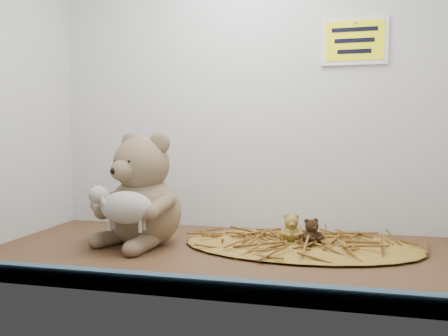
% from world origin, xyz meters
% --- Properties ---
extents(alcove_shell, '(1.20, 0.60, 0.90)m').
position_xyz_m(alcove_shell, '(0.00, 0.09, 0.45)').
color(alcove_shell, '#3E2615').
rests_on(alcove_shell, ground).
extents(front_rail, '(1.19, 0.02, 0.04)m').
position_xyz_m(front_rail, '(0.00, -0.29, 0.02)').
color(front_rail, '#375669').
rests_on(front_rail, shelf_floor).
extents(straw_bed, '(0.60, 0.35, 0.01)m').
position_xyz_m(straw_bed, '(0.17, 0.10, 0.01)').
color(straw_bed, olive).
rests_on(straw_bed, shelf_floor).
extents(main_teddy, '(0.32, 0.32, 0.29)m').
position_xyz_m(main_teddy, '(-0.23, 0.05, 0.15)').
color(main_teddy, '#826E50').
rests_on(main_teddy, shelf_floor).
extents(toy_lamb, '(0.17, 0.10, 0.11)m').
position_xyz_m(toy_lamb, '(-0.23, -0.06, 0.11)').
color(toy_lamb, '#AFA79D').
rests_on(toy_lamb, main_teddy).
extents(mini_teddy_tan, '(0.07, 0.07, 0.07)m').
position_xyz_m(mini_teddy_tan, '(0.14, 0.11, 0.05)').
color(mini_teddy_tan, olive).
rests_on(mini_teddy_tan, straw_bed).
extents(mini_teddy_brown, '(0.08, 0.08, 0.07)m').
position_xyz_m(mini_teddy_brown, '(0.19, 0.09, 0.05)').
color(mini_teddy_brown, black).
rests_on(mini_teddy_brown, straw_bed).
extents(wall_sign, '(0.16, 0.01, 0.11)m').
position_xyz_m(wall_sign, '(0.30, 0.29, 0.55)').
color(wall_sign, yellow).
rests_on(wall_sign, back_wall).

